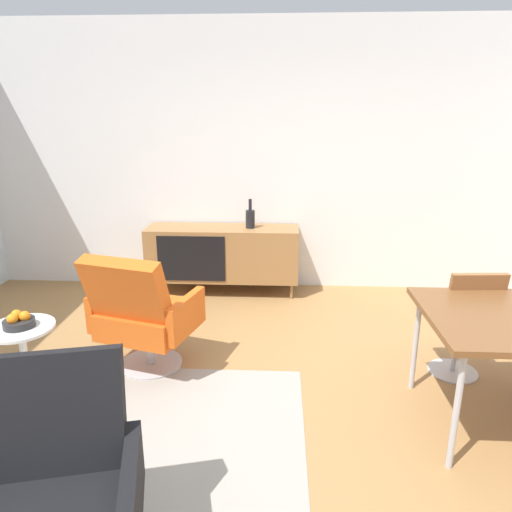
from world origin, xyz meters
TOP-DOWN VIEW (x-y plane):
  - ground_plane at (0.00, 0.00)m, footprint 8.32×8.32m
  - wall_back at (0.00, 2.60)m, footprint 6.80×0.12m
  - sideboard at (-0.57, 2.30)m, footprint 1.60×0.45m
  - vase_cobalt at (-0.28, 2.30)m, footprint 0.10×0.10m
  - dining_chair_back_left at (1.36, 0.67)m, footprint 0.42×0.45m
  - lounge_chair_red at (-0.97, 0.65)m, footprint 0.83×0.79m
  - armchair_black_shell at (-0.86, -1.03)m, footprint 0.82×0.78m
  - side_table_round at (-1.67, 0.27)m, footprint 0.44×0.44m
  - fruit_bowl at (-1.67, 0.27)m, footprint 0.20×0.20m
  - area_rug at (-0.90, -0.19)m, footprint 2.20×1.70m

SIDE VIEW (x-z plane):
  - ground_plane at x=0.00m, z-range 0.00..0.00m
  - area_rug at x=-0.90m, z-range 0.00..0.01m
  - side_table_round at x=-1.67m, z-range 0.06..0.58m
  - sideboard at x=-0.57m, z-range 0.08..0.80m
  - lounge_chair_red at x=-0.97m, z-range -0.01..0.94m
  - armchair_black_shell at x=-0.86m, z-range -0.01..0.94m
  - dining_chair_back_left at x=1.36m, z-range 0.04..0.90m
  - fruit_bowl at x=-1.67m, z-range 0.51..0.61m
  - vase_cobalt at x=-0.28m, z-range 0.67..0.98m
  - wall_back at x=0.00m, z-range 0.00..2.80m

